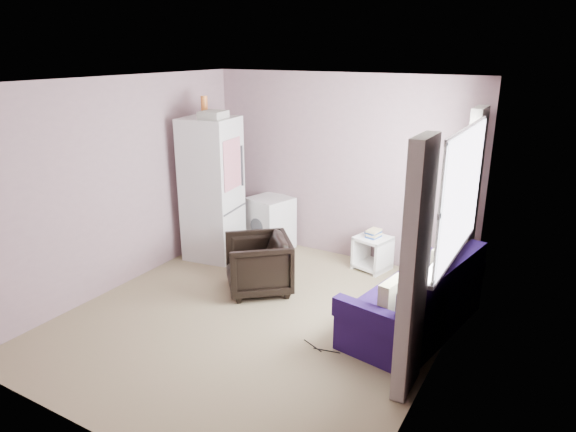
# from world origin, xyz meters

# --- Properties ---
(room) EXTENTS (3.84, 4.24, 2.54)m
(room) POSITION_xyz_m (0.02, 0.01, 1.25)
(room) COLOR #897959
(room) RESTS_ON ground
(armchair) EXTENTS (0.99, 0.99, 0.75)m
(armchair) POSITION_xyz_m (-0.34, 0.56, 0.37)
(armchair) COLOR black
(armchair) RESTS_ON ground
(fridge) EXTENTS (0.76, 0.75, 2.20)m
(fridge) POSITION_xyz_m (-1.47, 1.18, 0.98)
(fridge) COLOR silver
(fridge) RESTS_ON ground
(washing_machine) EXTENTS (0.66, 0.66, 0.75)m
(washing_machine) POSITION_xyz_m (-0.95, 1.84, 0.39)
(washing_machine) COLOR silver
(washing_machine) RESTS_ON ground
(side_table) EXTENTS (0.49, 0.49, 0.55)m
(side_table) POSITION_xyz_m (0.62, 1.85, 0.26)
(side_table) COLOR white
(side_table) RESTS_ON ground
(sofa) EXTENTS (1.10, 1.90, 0.80)m
(sofa) POSITION_xyz_m (1.58, 0.62, 0.29)
(sofa) COLOR #200F48
(sofa) RESTS_ON ground
(window_dressing) EXTENTS (0.17, 2.62, 2.18)m
(window_dressing) POSITION_xyz_m (1.78, 0.70, 1.11)
(window_dressing) COLOR white
(window_dressing) RESTS_ON ground
(floor_cables) EXTENTS (0.42, 0.12, 0.01)m
(floor_cables) POSITION_xyz_m (0.87, -0.21, 0.01)
(floor_cables) COLOR black
(floor_cables) RESTS_ON ground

